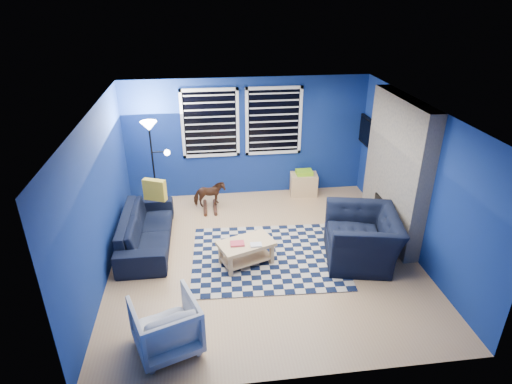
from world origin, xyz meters
TOP-DOWN VIEW (x-y plane):
  - floor at (0.00, 0.00)m, footprint 5.00×5.00m
  - ceiling at (0.00, 0.00)m, footprint 5.00×5.00m
  - wall_back at (0.00, 2.50)m, footprint 5.00×0.00m
  - wall_left at (-2.50, 0.00)m, footprint 0.00×5.00m
  - wall_right at (2.50, 0.00)m, footprint 0.00×5.00m
  - fireplace at (2.36, 0.50)m, footprint 0.65×2.00m
  - window_left at (-0.75, 2.46)m, footprint 1.17×0.06m
  - window_right at (0.55, 2.46)m, footprint 1.17×0.06m
  - tv at (2.45, 2.00)m, footprint 0.07×1.00m
  - rug at (0.06, -0.03)m, footprint 2.60×2.12m
  - sofa at (-1.97, 0.63)m, footprint 2.07×0.82m
  - armchair_big at (1.58, -0.27)m, footprint 1.46×1.33m
  - armchair_bent at (-1.49, -1.82)m, footprint 0.97×0.99m
  - rocking_horse at (-0.84, 1.81)m, footprint 0.41×0.67m
  - coffee_table at (-0.32, -0.17)m, footprint 0.99×0.77m
  - cabinet at (1.19, 2.25)m, footprint 0.60×0.43m
  - floor_lamp at (-1.88, 1.92)m, footprint 0.50×0.31m
  - throw_pillow at (-1.82, 1.17)m, footprint 0.43×0.27m

SIDE VIEW (x-z plane):
  - floor at x=0.00m, z-range 0.00..0.00m
  - rug at x=0.06m, z-range 0.00..0.02m
  - cabinet at x=1.19m, z-range -0.03..0.53m
  - sofa at x=-1.97m, z-range 0.00..0.60m
  - coffee_table at x=-0.32m, z-range 0.08..0.52m
  - rocking_horse at x=-0.84m, z-range 0.07..0.59m
  - armchair_bent at x=-1.49m, z-range 0.00..0.71m
  - armchair_big at x=1.58m, z-range 0.00..0.82m
  - throw_pillow at x=-1.82m, z-range 0.60..1.00m
  - fireplace at x=2.36m, z-range -0.05..2.45m
  - wall_back at x=0.00m, z-range -1.25..3.75m
  - wall_left at x=-2.50m, z-range -1.25..3.75m
  - wall_right at x=2.50m, z-range -1.25..3.75m
  - tv at x=2.45m, z-range 1.11..1.69m
  - floor_lamp at x=-1.88m, z-range 0.59..2.43m
  - window_left at x=-0.75m, z-range 0.89..2.31m
  - window_right at x=0.55m, z-range 0.89..2.31m
  - ceiling at x=0.00m, z-range 2.50..2.50m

